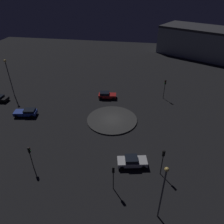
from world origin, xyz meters
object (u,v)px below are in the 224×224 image
at_px(car_red, 107,95).
at_px(traffic_light_southwest, 30,153).
at_px(store_building, 205,42).
at_px(car_silver, 132,161).
at_px(streetlamp_southeast, 163,189).
at_px(traffic_light_southeast, 163,158).
at_px(streetlamp_west, 8,73).
at_px(traffic_light_south, 113,173).
at_px(car_blue, 26,112).
at_px(traffic_light_northeast, 165,86).

relative_size(car_red, traffic_light_southwest, 1.08).
distance_m(traffic_light_southwest, store_building, 66.78).
xyz_separation_m(car_silver, traffic_light_southwest, (-13.68, -2.84, 1.93)).
height_order(traffic_light_southwest, streetlamp_southeast, streetlamp_southeast).
distance_m(traffic_light_southeast, store_building, 58.14).
height_order(car_silver, traffic_light_southwest, traffic_light_southwest).
bearing_deg(car_red, traffic_light_southeast, -67.81).
relative_size(traffic_light_southwest, streetlamp_southeast, 0.48).
bearing_deg(streetlamp_west, traffic_light_south, -38.38).
distance_m(car_blue, car_red, 17.05).
height_order(traffic_light_southeast, store_building, store_building).
bearing_deg(car_blue, streetlamp_southeast, 136.32).
relative_size(traffic_light_southeast, streetlamp_west, 0.50).
bearing_deg(streetlamp_west, car_red, 6.54).
bearing_deg(car_blue, streetlamp_west, -55.94).
xyz_separation_m(traffic_light_northeast, traffic_light_southwest, (-18.70, -23.97, -0.44)).
distance_m(car_silver, traffic_light_southwest, 14.10).
relative_size(streetlamp_southeast, streetlamp_west, 0.92).
relative_size(car_red, streetlamp_southeast, 0.52).
relative_size(traffic_light_south, streetlamp_west, 0.46).
distance_m(car_blue, streetlamp_west, 11.21).
xyz_separation_m(car_red, streetlamp_southeast, (11.01, -26.27, 4.00)).
height_order(car_silver, traffic_light_southeast, traffic_light_southeast).
relative_size(traffic_light_south, streetlamp_southeast, 0.50).
xyz_separation_m(traffic_light_southwest, traffic_light_southeast, (17.66, 1.92, 0.34)).
bearing_deg(store_building, car_silver, 98.55).
distance_m(car_silver, traffic_light_southeast, 4.67).
bearing_deg(car_blue, traffic_light_southeast, 147.78).
distance_m(car_silver, store_building, 58.56).
bearing_deg(traffic_light_south, streetlamp_southeast, -127.31).
distance_m(traffic_light_southeast, streetlamp_west, 37.04).
height_order(traffic_light_northeast, traffic_light_southeast, traffic_light_northeast).
height_order(car_silver, streetlamp_west, streetlamp_west).
xyz_separation_m(traffic_light_southwest, traffic_light_south, (11.72, -1.55, 0.10)).
xyz_separation_m(traffic_light_northeast, streetlamp_southeast, (-1.43, -28.33, 1.66)).
xyz_separation_m(car_silver, traffic_light_northeast, (5.02, 21.13, 2.37)).
bearing_deg(traffic_light_northeast, car_blue, -22.82).
relative_size(car_red, streetlamp_west, 0.48).
bearing_deg(car_silver, streetlamp_southeast, 104.48).
bearing_deg(streetlamp_southeast, car_silver, 116.49).
height_order(car_red, traffic_light_southwest, traffic_light_southwest).
bearing_deg(traffic_light_south, car_blue, 44.24).
relative_size(car_blue, traffic_light_northeast, 1.01).
xyz_separation_m(traffic_light_southwest, store_building, (33.15, 57.94, 1.93)).
bearing_deg(car_silver, traffic_light_northeast, -115.38).
distance_m(traffic_light_south, store_building, 63.26).
height_order(streetlamp_southeast, store_building, store_building).
xyz_separation_m(car_red, traffic_light_northeast, (12.45, 2.06, 2.35)).
bearing_deg(car_silver, traffic_light_southeast, 154.96).
bearing_deg(streetlamp_southeast, traffic_light_south, 153.20).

